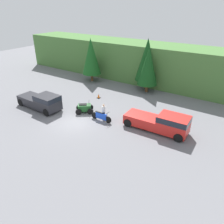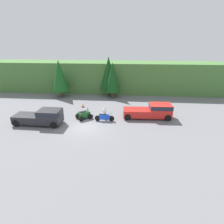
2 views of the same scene
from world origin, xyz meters
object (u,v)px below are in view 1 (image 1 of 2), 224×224
object	(u,v)px
pickup_truck_second	(42,101)
quad_atv	(84,108)
pickup_truck_red	(162,122)
dirt_bike	(101,117)
traffic_cone	(99,96)
rider_person	(104,111)

from	to	relation	value
pickup_truck_second	quad_atv	distance (m)	4.90
pickup_truck_red	dirt_bike	distance (m)	6.05
dirt_bike	pickup_truck_second	bearing A→B (deg)	-169.15
dirt_bike	traffic_cone	world-z (taller)	dirt_bike
dirt_bike	quad_atv	distance (m)	2.71
pickup_truck_red	pickup_truck_second	size ratio (longest dim) A/B	1.08
traffic_cone	dirt_bike	bearing A→B (deg)	-50.07
pickup_truck_second	traffic_cone	world-z (taller)	pickup_truck_second
pickup_truck_second	quad_atv	xyz separation A→B (m)	(4.45, 2.01, -0.47)
pickup_truck_red	quad_atv	distance (m)	8.56
pickup_truck_second	rider_person	world-z (taller)	pickup_truck_second
pickup_truck_red	traffic_cone	bearing A→B (deg)	160.21
pickup_truck_second	traffic_cone	size ratio (longest dim) A/B	10.18
pickup_truck_red	quad_atv	bearing A→B (deg)	-175.62
quad_atv	rider_person	world-z (taller)	rider_person
pickup_truck_red	traffic_cone	world-z (taller)	pickup_truck_red
rider_person	dirt_bike	bearing A→B (deg)	-99.03
quad_atv	pickup_truck_red	bearing A→B (deg)	-31.43
pickup_truck_red	quad_atv	xyz separation A→B (m)	(-8.49, -0.99, -0.48)
pickup_truck_red	dirt_bike	world-z (taller)	pickup_truck_red
pickup_truck_red	traffic_cone	xyz separation A→B (m)	(-9.65, 3.04, -0.72)
dirt_bike	traffic_cone	bearing A→B (deg)	129.00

